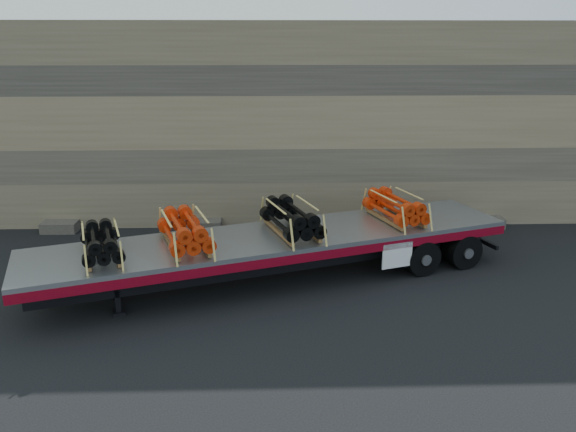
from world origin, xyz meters
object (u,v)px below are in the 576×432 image
at_px(bundle_midrear, 292,219).
at_px(bundle_rear, 395,208).
at_px(bundle_midfront, 185,232).
at_px(trailer, 276,257).
at_px(bundle_front, 101,244).

distance_m(bundle_midrear, bundle_rear, 3.26).
relative_size(bundle_midfront, bundle_midrear, 0.99).
xyz_separation_m(trailer, bundle_front, (-4.27, -1.46, 1.00)).
bearing_deg(bundle_midfront, bundle_midrear, -0.00).
relative_size(trailer, bundle_midfront, 6.03).
xyz_separation_m(bundle_midfront, bundle_rear, (5.84, 2.00, -0.02)).
distance_m(trailer, bundle_midfront, 2.69).
distance_m(bundle_front, bundle_rear, 8.22).
relative_size(bundle_midfront, bundle_rear, 1.05).
bearing_deg(trailer, bundle_front, -180.00).
height_order(trailer, bundle_midrear, bundle_midrear).
height_order(bundle_front, bundle_midfront, bundle_midfront).
distance_m(trailer, bundle_midrear, 1.15).
bearing_deg(bundle_front, bundle_midrear, 0.00).
bearing_deg(bundle_front, bundle_midfront, 0.00).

